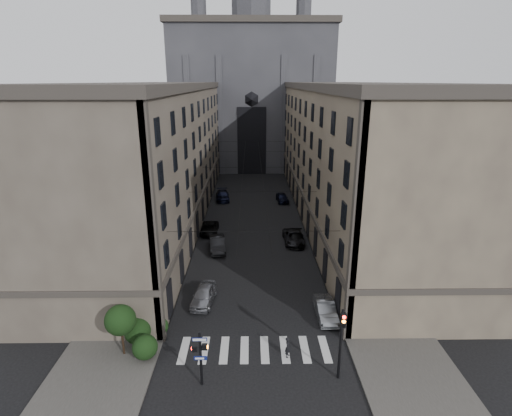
{
  "coord_description": "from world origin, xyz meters",
  "views": [
    {
      "loc": [
        -0.23,
        -20.06,
        19.07
      ],
      "look_at": [
        0.18,
        10.32,
        9.37
      ],
      "focal_mm": 28.0,
      "sensor_mm": 36.0,
      "label": 1
    }
  ],
  "objects_px": {
    "pedestrian_signal_left": "(200,355)",
    "car_left_midfar": "(210,228)",
    "car_right_midnear": "(294,237)",
    "car_left_far": "(223,196)",
    "traffic_light_right": "(341,336)",
    "gothic_tower": "(251,87)",
    "car_right_near": "(325,310)",
    "car_right_far": "(282,198)",
    "car_left_midnear": "(217,244)",
    "car_left_near": "(204,295)",
    "pedestrian": "(288,347)",
    "car_right_midfar": "(296,239)"
  },
  "relations": [
    {
      "from": "car_left_midnear",
      "to": "car_left_midfar",
      "type": "height_order",
      "value": "car_left_midnear"
    },
    {
      "from": "car_right_near",
      "to": "car_right_midfar",
      "type": "bearing_deg",
      "value": 91.5
    },
    {
      "from": "car_right_midfar",
      "to": "car_right_near",
      "type": "bearing_deg",
      "value": -83.14
    },
    {
      "from": "pedestrian_signal_left",
      "to": "traffic_light_right",
      "type": "height_order",
      "value": "traffic_light_right"
    },
    {
      "from": "car_left_far",
      "to": "pedestrian",
      "type": "relative_size",
      "value": 3.3
    },
    {
      "from": "car_left_midfar",
      "to": "car_left_far",
      "type": "distance_m",
      "value": 15.22
    },
    {
      "from": "car_left_midfar",
      "to": "car_left_far",
      "type": "height_order",
      "value": "car_left_far"
    },
    {
      "from": "gothic_tower",
      "to": "car_left_near",
      "type": "bearing_deg",
      "value": -94.06
    },
    {
      "from": "car_left_midnear",
      "to": "car_left_midfar",
      "type": "relative_size",
      "value": 1.05
    },
    {
      "from": "car_right_far",
      "to": "car_left_far",
      "type": "bearing_deg",
      "value": 167.59
    },
    {
      "from": "car_right_midnear",
      "to": "car_right_midfar",
      "type": "relative_size",
      "value": 1.15
    },
    {
      "from": "traffic_light_right",
      "to": "car_left_far",
      "type": "bearing_deg",
      "value": 104.05
    },
    {
      "from": "car_left_midnear",
      "to": "car_right_midnear",
      "type": "bearing_deg",
      "value": 6.12
    },
    {
      "from": "car_left_midnear",
      "to": "car_right_far",
      "type": "xyz_separation_m",
      "value": [
        9.13,
        19.62,
        -0.09
      ]
    },
    {
      "from": "car_right_near",
      "to": "car_right_far",
      "type": "distance_m",
      "value": 33.72
    },
    {
      "from": "traffic_light_right",
      "to": "car_left_near",
      "type": "xyz_separation_m",
      "value": [
        -10.1,
        9.76,
        -2.52
      ]
    },
    {
      "from": "traffic_light_right",
      "to": "car_right_far",
      "type": "xyz_separation_m",
      "value": [
        -0.67,
        41.01,
        -2.56
      ]
    },
    {
      "from": "car_left_near",
      "to": "car_left_midnear",
      "type": "relative_size",
      "value": 0.91
    },
    {
      "from": "traffic_light_right",
      "to": "car_left_near",
      "type": "distance_m",
      "value": 14.27
    },
    {
      "from": "car_right_midfar",
      "to": "pedestrian",
      "type": "distance_m",
      "value": 21.13
    },
    {
      "from": "car_left_near",
      "to": "car_right_near",
      "type": "height_order",
      "value": "car_left_near"
    },
    {
      "from": "car_left_midnear",
      "to": "pedestrian",
      "type": "height_order",
      "value": "car_left_midnear"
    },
    {
      "from": "gothic_tower",
      "to": "traffic_light_right",
      "type": "bearing_deg",
      "value": -85.62
    },
    {
      "from": "pedestrian_signal_left",
      "to": "pedestrian",
      "type": "height_order",
      "value": "pedestrian_signal_left"
    },
    {
      "from": "car_left_midfar",
      "to": "car_right_midfar",
      "type": "xyz_separation_m",
      "value": [
        10.98,
        -3.84,
        -0.0
      ]
    },
    {
      "from": "car_right_far",
      "to": "traffic_light_right",
      "type": "bearing_deg",
      "value": -94.39
    },
    {
      "from": "car_left_far",
      "to": "car_right_near",
      "type": "height_order",
      "value": "car_left_far"
    },
    {
      "from": "car_left_midnear",
      "to": "car_right_near",
      "type": "xyz_separation_m",
      "value": [
        10.21,
        -14.08,
        -0.1
      ]
    },
    {
      "from": "car_right_midfar",
      "to": "car_left_far",
      "type": "bearing_deg",
      "value": 122.76
    },
    {
      "from": "car_right_near",
      "to": "car_left_midfar",
      "type": "bearing_deg",
      "value": 119.62
    },
    {
      "from": "pedestrian_signal_left",
      "to": "car_left_midnear",
      "type": "distance_m",
      "value": 21.87
    },
    {
      "from": "car_left_midnear",
      "to": "gothic_tower",
      "type": "bearing_deg",
      "value": 77.79
    },
    {
      "from": "car_left_midfar",
      "to": "car_right_far",
      "type": "distance_m",
      "value": 17.54
    },
    {
      "from": "car_left_near",
      "to": "car_left_far",
      "type": "relative_size",
      "value": 0.86
    },
    {
      "from": "pedestrian_signal_left",
      "to": "car_right_midnear",
      "type": "bearing_deg",
      "value": 70.47
    },
    {
      "from": "car_left_near",
      "to": "car_right_near",
      "type": "bearing_deg",
      "value": -6.06
    },
    {
      "from": "car_left_near",
      "to": "car_right_midnear",
      "type": "distance_m",
      "value": 16.82
    },
    {
      "from": "gothic_tower",
      "to": "car_left_far",
      "type": "relative_size",
      "value": 11.1
    },
    {
      "from": "gothic_tower",
      "to": "car_right_near",
      "type": "distance_m",
      "value": 68.18
    },
    {
      "from": "car_left_midnear",
      "to": "car_left_far",
      "type": "relative_size",
      "value": 0.95
    },
    {
      "from": "car_left_midfar",
      "to": "traffic_light_right",
      "type": "bearing_deg",
      "value": -67.94
    },
    {
      "from": "traffic_light_right",
      "to": "car_right_midnear",
      "type": "relative_size",
      "value": 1.01
    },
    {
      "from": "car_left_midnear",
      "to": "car_right_near",
      "type": "distance_m",
      "value": 17.4
    },
    {
      "from": "gothic_tower",
      "to": "pedestrian_signal_left",
      "type": "distance_m",
      "value": 75.15
    },
    {
      "from": "car_left_near",
      "to": "car_left_far",
      "type": "height_order",
      "value": "car_left_near"
    },
    {
      "from": "car_right_midnear",
      "to": "car_left_far",
      "type": "bearing_deg",
      "value": 116.81
    },
    {
      "from": "car_right_midfar",
      "to": "car_right_far",
      "type": "height_order",
      "value": "car_right_far"
    },
    {
      "from": "pedestrian",
      "to": "car_left_far",
      "type": "bearing_deg",
      "value": 30.98
    },
    {
      "from": "car_left_near",
      "to": "car_right_far",
      "type": "relative_size",
      "value": 1.06
    },
    {
      "from": "pedestrian_signal_left",
      "to": "car_left_midfar",
      "type": "bearing_deg",
      "value": 94.47
    }
  ]
}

